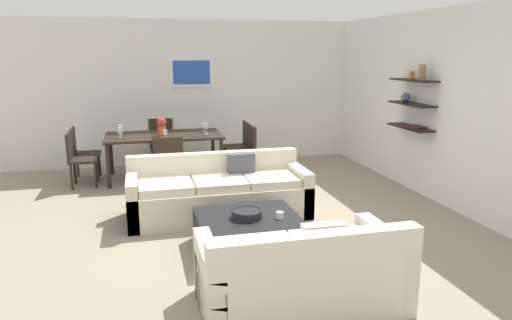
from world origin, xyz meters
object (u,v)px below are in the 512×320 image
Objects in this scene: candle_jar at (280,215)px; dining_chair_right_near at (246,148)px; coffee_table at (248,233)px; wine_glass_left_near at (120,131)px; loveseat_white at (302,274)px; dining_chair_head at (162,139)px; dining_chair_right_far at (240,143)px; wine_glass_left_far at (120,128)px; dining_chair_foot at (168,161)px; dining_table at (164,138)px; wine_glass_foot at (165,133)px; wine_glass_right_far at (204,126)px; dining_chair_left_near at (78,156)px; dining_chair_left_far at (81,150)px; wine_glass_right_near at (206,127)px; centerpiece_vase at (162,126)px; wine_glass_head at (162,124)px; sofa_beige at (219,194)px; decorative_bowl at (247,213)px.

candle_jar is 0.09× the size of dining_chair_right_near.
wine_glass_left_near is (-1.39, 3.17, 0.67)m from coffee_table.
loveseat_white is 5.54m from dining_chair_head.
wine_glass_left_far is (-2.07, -0.11, 0.37)m from dining_chair_right_far.
dining_table is at bearing 90.00° from dining_chair_foot.
wine_glass_foot is 0.92m from wine_glass_right_far.
dining_chair_left_far is at bearing 90.00° from dining_chair_left_near.
coffee_table is 1.23× the size of dining_chair_left_near.
wine_glass_right_near is (0.70, -1.05, 0.37)m from dining_chair_head.
centerpiece_vase reaches higher than loveseat_white.
wine_glass_head reaches higher than dining_chair_left_near.
dining_chair_head is at bearing 90.00° from wine_glass_head.
wine_glass_left_far is at bearing 170.06° from dining_chair_right_near.
wine_glass_right_near reaches higher than dining_chair_left_near.
dining_chair_right_far is 1.43m from wine_glass_head.
dining_chair_right_near is 1.47m from centerpiece_vase.
dining_chair_head is at bearing 48.62° from wine_glass_left_far.
loveseat_white is at bearing -82.06° from coffee_table.
wine_glass_left_near reaches higher than dining_chair_right_far.
wine_glass_left_near is at bearing -169.64° from wine_glass_right_far.
dining_chair_left_near is at bearing -90.00° from dining_chair_left_far.
wine_glass_foot is 0.41m from centerpiece_vase.
sofa_beige is at bearing 95.74° from coffee_table.
wine_glass_right_near reaches higher than candle_jar.
wine_glass_left_near reaches higher than decorative_bowl.
sofa_beige is at bearing 96.86° from loveseat_white.
decorative_bowl is 3.51m from wine_glass_left_near.
coffee_table is at bearing -90.17° from wine_glass_right_far.
coffee_table is 3.00m from wine_glass_foot.
wine_glass_foot reaches higher than decorative_bowl.
dining_chair_foot is at bearing -87.78° from centerpiece_vase.
wine_glass_right_near is at bearing 25.20° from wine_glass_foot.
wine_glass_left_near is at bearing -140.09° from wine_glass_head.
dining_chair_foot is 4.93× the size of wine_glass_right_near.
wine_glass_right_far is at bearing 89.83° from coffee_table.
candle_jar is 3.61m from wine_glass_right_far.
dining_chair_left_far is 1.42m from centerpiece_vase.
wine_glass_right_near is at bearing 48.62° from dining_chair_foot.
wine_glass_right_far is at bearing 9.94° from dining_chair_left_near.
decorative_bowl is 2.19× the size of wine_glass_right_far.
dining_table is 2.18× the size of dining_chair_foot.
centerpiece_vase is (-0.74, 0.07, 0.03)m from wine_glass_right_near.
dining_table is 1.40m from dining_chair_left_far.
coffee_table is 3.68× the size of centerpiece_vase.
coffee_table is 3.24m from wine_glass_right_near.
dining_chair_right_near and dining_chair_left_near have the same top height.
loveseat_white is at bearing -95.96° from dining_chair_right_far.
dining_chair_left_near is (-2.03, 3.09, 0.08)m from decorative_bowl.
decorative_bowl is (-0.02, -0.03, 0.24)m from coffee_table.
dining_chair_right_near is 2.10m from wine_glass_left_near.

